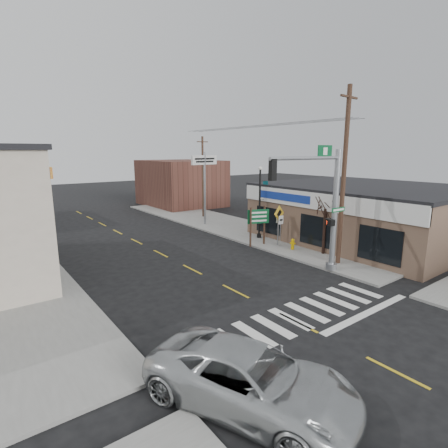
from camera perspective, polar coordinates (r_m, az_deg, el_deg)
ground at (r=14.80m, az=11.94°, el=-15.48°), size 140.00×140.00×0.00m
sidewalk_right at (r=29.51m, az=4.58°, el=-1.27°), size 6.00×38.00×0.13m
sidewalk_left at (r=22.54m, az=-32.61°, el=-7.30°), size 6.00×38.00×0.13m
center_line at (r=20.47m, az=-5.22°, el=-7.40°), size 0.12×56.00×0.01m
crosswalk at (r=15.03m, az=10.76°, el=-14.96°), size 11.00×2.20×0.01m
thrift_store at (r=28.92m, az=22.26°, el=1.52°), size 12.00×14.00×4.00m
bldg_distant_right at (r=44.56m, az=-7.07°, el=6.67°), size 8.00×10.00×5.60m
suv at (r=10.16m, az=4.36°, el=-23.84°), size 4.69×6.37×1.61m
traffic_signal_pole at (r=19.42m, az=16.36°, el=3.95°), size 5.44×0.40×6.90m
guide_sign at (r=24.68m, az=5.58°, el=0.58°), size 1.60×0.13×2.80m
fire_hydrant at (r=24.32m, az=11.14°, el=-3.14°), size 0.24×0.24×0.76m
ped_crossing_sign at (r=24.89m, az=8.94°, el=0.92°), size 1.11×0.08×2.87m
lamp_post at (r=26.78m, az=5.96°, el=4.42°), size 0.71×0.56×5.48m
dance_center_sign at (r=31.73m, az=-3.21°, el=8.78°), size 3.06×0.19×6.51m
bare_tree at (r=23.22m, az=16.32°, el=3.68°), size 2.22×2.22×4.45m
shrub_front at (r=23.65m, az=20.09°, el=-3.99°), size 1.19×1.19×0.89m
shrub_back at (r=26.56m, az=10.93°, el=-1.81°), size 1.16×1.16×0.87m
utility_pole_near at (r=21.31m, az=18.96°, el=7.47°), size 1.77×0.27×10.17m
utility_pole_far at (r=35.63m, az=-3.48°, el=7.80°), size 1.40×0.21×8.03m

